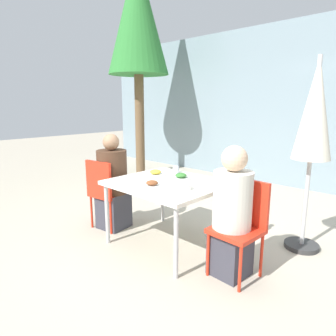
{
  "coord_description": "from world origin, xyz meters",
  "views": [
    {
      "loc": [
        2.14,
        -2.26,
        1.54
      ],
      "look_at": [
        0.0,
        0.0,
        0.87
      ],
      "focal_mm": 32.0,
      "sensor_mm": 36.0,
      "label": 1
    }
  ],
  "objects_px": {
    "chair_left": "(105,189)",
    "salad_bowl": "(183,187)",
    "person_left": "(113,185)",
    "chair_right": "(241,220)",
    "person_right": "(232,216)",
    "drinking_cup": "(176,169)",
    "closed_umbrella": "(314,116)",
    "bottle": "(230,175)",
    "tree_behind_left": "(138,18)"
  },
  "relations": [
    {
      "from": "chair_left",
      "to": "chair_right",
      "type": "xyz_separation_m",
      "value": [
        1.75,
        0.25,
        0.0
      ]
    },
    {
      "from": "chair_left",
      "to": "salad_bowl",
      "type": "distance_m",
      "value": 1.2
    },
    {
      "from": "drinking_cup",
      "to": "salad_bowl",
      "type": "relative_size",
      "value": 0.5
    },
    {
      "from": "chair_right",
      "to": "drinking_cup",
      "type": "xyz_separation_m",
      "value": [
        -1.11,
        0.35,
        0.25
      ]
    },
    {
      "from": "tree_behind_left",
      "to": "person_left",
      "type": "bearing_deg",
      "value": -47.94
    },
    {
      "from": "chair_right",
      "to": "closed_umbrella",
      "type": "bearing_deg",
      "value": -101.83
    },
    {
      "from": "chair_left",
      "to": "tree_behind_left",
      "type": "distance_m",
      "value": 4.07
    },
    {
      "from": "chair_left",
      "to": "bottle",
      "type": "height_order",
      "value": "bottle"
    },
    {
      "from": "person_right",
      "to": "salad_bowl",
      "type": "height_order",
      "value": "person_right"
    },
    {
      "from": "bottle",
      "to": "closed_umbrella",
      "type": "bearing_deg",
      "value": 41.84
    },
    {
      "from": "chair_right",
      "to": "person_right",
      "type": "bearing_deg",
      "value": 58.0
    },
    {
      "from": "person_left",
      "to": "closed_umbrella",
      "type": "height_order",
      "value": "closed_umbrella"
    },
    {
      "from": "person_right",
      "to": "chair_left",
      "type": "bearing_deg",
      "value": 8.87
    },
    {
      "from": "person_left",
      "to": "drinking_cup",
      "type": "distance_m",
      "value": 0.81
    },
    {
      "from": "bottle",
      "to": "drinking_cup",
      "type": "bearing_deg",
      "value": -178.56
    },
    {
      "from": "chair_left",
      "to": "salad_bowl",
      "type": "bearing_deg",
      "value": -3.73
    },
    {
      "from": "chair_left",
      "to": "person_left",
      "type": "bearing_deg",
      "value": 58.0
    },
    {
      "from": "bottle",
      "to": "tree_behind_left",
      "type": "distance_m",
      "value": 4.46
    },
    {
      "from": "bottle",
      "to": "tree_behind_left",
      "type": "xyz_separation_m",
      "value": [
        -3.34,
        1.68,
        2.44
      ]
    },
    {
      "from": "person_left",
      "to": "tree_behind_left",
      "type": "distance_m",
      "value": 4.01
    },
    {
      "from": "chair_left",
      "to": "tree_behind_left",
      "type": "height_order",
      "value": "tree_behind_left"
    },
    {
      "from": "drinking_cup",
      "to": "tree_behind_left",
      "type": "height_order",
      "value": "tree_behind_left"
    },
    {
      "from": "chair_right",
      "to": "person_right",
      "type": "xyz_separation_m",
      "value": [
        -0.05,
        -0.08,
        0.05
      ]
    },
    {
      "from": "drinking_cup",
      "to": "bottle",
      "type": "bearing_deg",
      "value": 1.44
    },
    {
      "from": "closed_umbrella",
      "to": "salad_bowl",
      "type": "bearing_deg",
      "value": -127.96
    },
    {
      "from": "person_left",
      "to": "drinking_cup",
      "type": "height_order",
      "value": "person_left"
    },
    {
      "from": "closed_umbrella",
      "to": "person_right",
      "type": "bearing_deg",
      "value": -106.81
    },
    {
      "from": "chair_right",
      "to": "salad_bowl",
      "type": "height_order",
      "value": "chair_right"
    },
    {
      "from": "chair_left",
      "to": "bottle",
      "type": "relative_size",
      "value": 4.57
    },
    {
      "from": "person_right",
      "to": "salad_bowl",
      "type": "relative_size",
      "value": 7.32
    },
    {
      "from": "person_left",
      "to": "chair_right",
      "type": "xyz_separation_m",
      "value": [
        1.71,
        0.16,
        -0.04
      ]
    },
    {
      "from": "closed_umbrella",
      "to": "bottle",
      "type": "bearing_deg",
      "value": -138.16
    },
    {
      "from": "person_left",
      "to": "bottle",
      "type": "relative_size",
      "value": 6.22
    },
    {
      "from": "chair_right",
      "to": "closed_umbrella",
      "type": "height_order",
      "value": "closed_umbrella"
    },
    {
      "from": "person_left",
      "to": "chair_right",
      "type": "height_order",
      "value": "person_left"
    },
    {
      "from": "bottle",
      "to": "chair_left",
      "type": "bearing_deg",
      "value": -156.18
    },
    {
      "from": "person_left",
      "to": "person_right",
      "type": "xyz_separation_m",
      "value": [
        1.65,
        0.08,
        0.01
      ]
    },
    {
      "from": "drinking_cup",
      "to": "tree_behind_left",
      "type": "bearing_deg",
      "value": 146.76
    },
    {
      "from": "chair_right",
      "to": "closed_umbrella",
      "type": "distance_m",
      "value": 1.31
    },
    {
      "from": "closed_umbrella",
      "to": "chair_right",
      "type": "bearing_deg",
      "value": -105.0
    },
    {
      "from": "chair_left",
      "to": "person_right",
      "type": "distance_m",
      "value": 1.7
    },
    {
      "from": "tree_behind_left",
      "to": "chair_left",
      "type": "bearing_deg",
      "value": -49.57
    },
    {
      "from": "person_left",
      "to": "bottle",
      "type": "distance_m",
      "value": 1.47
    },
    {
      "from": "closed_umbrella",
      "to": "chair_left",
      "type": "bearing_deg",
      "value": -149.92
    },
    {
      "from": "chair_right",
      "to": "person_right",
      "type": "distance_m",
      "value": 0.11
    },
    {
      "from": "closed_umbrella",
      "to": "tree_behind_left",
      "type": "relative_size",
      "value": 0.45
    },
    {
      "from": "person_left",
      "to": "chair_right",
      "type": "bearing_deg",
      "value": -3.46
    },
    {
      "from": "bottle",
      "to": "salad_bowl",
      "type": "height_order",
      "value": "bottle"
    },
    {
      "from": "person_left",
      "to": "tree_behind_left",
      "type": "height_order",
      "value": "tree_behind_left"
    },
    {
      "from": "salad_bowl",
      "to": "chair_right",
      "type": "bearing_deg",
      "value": 13.89
    }
  ]
}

